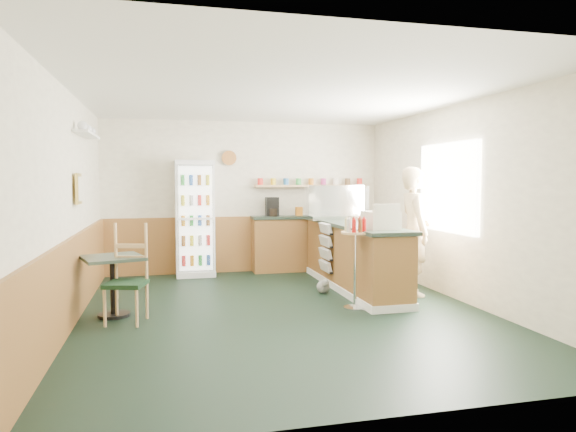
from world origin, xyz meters
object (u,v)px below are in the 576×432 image
object	(u,v)px
cafe_table	(113,274)
cafe_chair	(126,270)
shopkeeper	(414,231)
drinks_fridge	(195,218)
condiment_stand	(355,248)
display_case	(337,203)
cash_register	(381,220)

from	to	relation	value
cafe_table	cafe_chair	xyz separation A→B (m)	(0.17, -0.24, 0.08)
shopkeeper	cafe_chair	size ratio (longest dim) A/B	1.61
drinks_fridge	condiment_stand	xyz separation A→B (m)	(1.87, -2.81, -0.21)
cafe_table	cafe_chair	world-z (taller)	cafe_chair
display_case	cafe_chair	size ratio (longest dim) A/B	0.84
cash_register	cafe_table	xyz separation A→B (m)	(-3.40, 0.18, -0.61)
drinks_fridge	cafe_chair	xyz separation A→B (m)	(-0.95, -2.72, -0.40)
display_case	cafe_chair	world-z (taller)	display_case
shopkeeper	condiment_stand	bearing A→B (deg)	124.27
shopkeeper	cafe_table	xyz separation A→B (m)	(-4.10, -0.23, -0.40)
display_case	condiment_stand	world-z (taller)	display_case
cash_register	shopkeeper	xyz separation A→B (m)	(0.70, 0.40, -0.20)
cafe_table	shopkeeper	bearing A→B (deg)	3.17
condiment_stand	cafe_table	size ratio (longest dim) A/B	1.38
display_case	condiment_stand	bearing A→B (deg)	-101.96
condiment_stand	shopkeeper	bearing A→B (deg)	26.40
display_case	shopkeeper	world-z (taller)	shopkeeper
cash_register	cafe_table	world-z (taller)	cash_register
condiment_stand	cafe_table	xyz separation A→B (m)	(-2.99, 0.32, -0.27)
shopkeeper	cafe_chair	bearing A→B (deg)	104.59
condiment_stand	drinks_fridge	bearing A→B (deg)	123.62
cash_register	condiment_stand	xyz separation A→B (m)	(-0.41, -0.15, -0.34)
shopkeeper	condiment_stand	world-z (taller)	shopkeeper
condiment_stand	cafe_table	distance (m)	3.02
drinks_fridge	display_case	bearing A→B (deg)	-21.21
shopkeeper	cafe_chair	distance (m)	3.97
display_case	shopkeeper	size ratio (longest dim) A/B	0.52
display_case	cash_register	distance (m)	1.78
cafe_chair	shopkeeper	bearing A→B (deg)	22.30
drinks_fridge	shopkeeper	size ratio (longest dim) A/B	1.08
drinks_fridge	display_case	size ratio (longest dim) A/B	2.06
cafe_chair	cafe_table	bearing A→B (deg)	141.54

